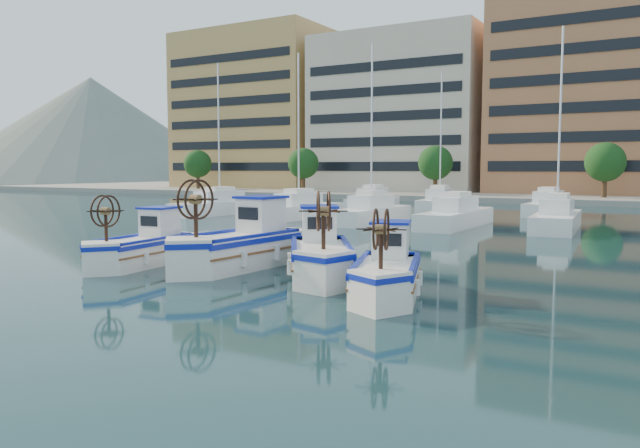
{
  "coord_description": "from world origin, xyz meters",
  "views": [
    {
      "loc": [
        10.92,
        -15.89,
        3.57
      ],
      "look_at": [
        -0.7,
        4.06,
        1.5
      ],
      "focal_mm": 35.0,
      "sensor_mm": 36.0,
      "label": 1
    }
  ],
  "objects": [
    {
      "name": "fishing_boat_b",
      "position": [
        -2.73,
        1.86,
        0.89
      ],
      "size": [
        2.38,
        5.22,
        3.22
      ],
      "rotation": [
        0.0,
        0.0,
        -0.06
      ],
      "color": "white",
      "rests_on": "ground"
    },
    {
      "name": "ground",
      "position": [
        0.0,
        0.0,
        0.0
      ],
      "size": [
        300.0,
        300.0,
        0.0
      ],
      "primitive_type": "plane",
      "color": "#1A3F43",
      "rests_on": "ground"
    },
    {
      "name": "fishing_boat_d",
      "position": [
        3.88,
        -0.06,
        0.71
      ],
      "size": [
        2.85,
        4.26,
        2.58
      ],
      "rotation": [
        0.0,
        0.0,
        0.33
      ],
      "color": "white",
      "rests_on": "ground"
    },
    {
      "name": "fishing_boat_c",
      "position": [
        0.74,
        1.61,
        0.8
      ],
      "size": [
        4.01,
        4.77,
        2.91
      ],
      "rotation": [
        0.0,
        0.0,
        0.57
      ],
      "color": "white",
      "rests_on": "ground"
    },
    {
      "name": "yacht_marina",
      "position": [
        -2.81,
        27.37,
        0.53
      ],
      "size": [
        40.97,
        22.27,
        11.5
      ],
      "color": "white",
      "rests_on": "ground"
    },
    {
      "name": "fishing_boat_a",
      "position": [
        -6.17,
        0.49,
        0.74
      ],
      "size": [
        2.16,
        4.38,
        2.67
      ],
      "rotation": [
        0.0,
        0.0,
        0.1
      ],
      "color": "white",
      "rests_on": "ground"
    },
    {
      "name": "hill_west",
      "position": [
        -140.0,
        110.0,
        0.0
      ],
      "size": [
        180.0,
        180.0,
        60.0
      ],
      "primitive_type": "cone",
      "color": "slate",
      "rests_on": "ground"
    }
  ]
}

